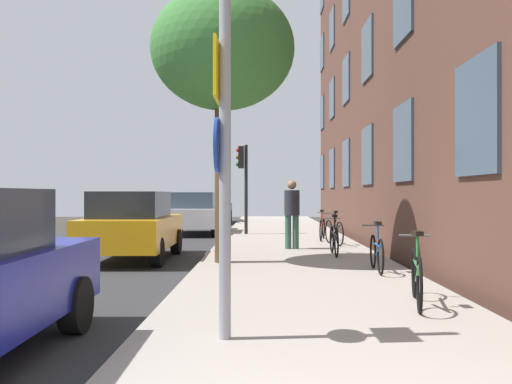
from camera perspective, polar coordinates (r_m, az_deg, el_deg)
ground_plane at (r=17.15m, az=-8.60°, el=-5.46°), size 41.80×41.80×0.00m
road_asphalt at (r=17.61m, az=-15.39°, el=-5.30°), size 7.00×38.00×0.01m
sidewalk at (r=16.93m, az=3.22°, el=-5.32°), size 4.20×38.00×0.12m
sign_post at (r=5.64m, az=-3.42°, el=4.50°), size 0.16×0.60×3.50m
traffic_light at (r=20.26m, az=-1.33°, el=2.00°), size 0.43×0.24×3.23m
tree_near at (r=12.27m, az=-3.42°, el=14.19°), size 3.06×3.06×5.85m
bicycle_0 at (r=7.69m, az=16.10°, el=-8.21°), size 0.52×1.76×0.98m
bicycle_1 at (r=10.75m, az=12.23°, el=-6.00°), size 0.42×1.62×0.95m
bicycle_2 at (r=13.42m, az=7.98°, el=-4.80°), size 0.42×1.63×0.97m
bicycle_3 at (r=16.16m, az=7.98°, el=-4.00°), size 0.47×1.69×0.98m
bicycle_4 at (r=17.72m, az=6.79°, el=-3.69°), size 0.48×1.66×0.96m
pedestrian_0 at (r=14.79m, az=3.69°, el=-1.81°), size 0.52×0.52×1.82m
car_1 at (r=13.50m, az=-12.50°, el=-3.31°), size 1.88×4.11×1.62m
car_2 at (r=21.63m, az=-6.16°, el=-2.12°), size 1.89×4.14×1.62m
car_3 at (r=29.92m, az=-4.53°, el=-1.58°), size 1.95×4.28×1.62m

